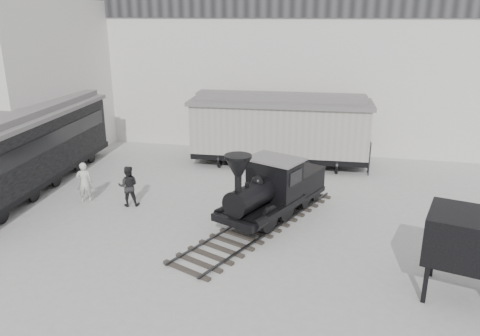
% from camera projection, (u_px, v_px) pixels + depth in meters
% --- Properties ---
extents(ground, '(90.00, 90.00, 0.00)m').
position_uv_depth(ground, '(221.00, 256.00, 16.72)').
color(ground, '#9E9E9B').
extents(north_wall, '(34.00, 2.51, 11.00)m').
position_uv_depth(north_wall, '(282.00, 59.00, 28.85)').
color(north_wall, silver).
rests_on(north_wall, ground).
extents(west_pavilion, '(7.00, 12.11, 9.00)m').
position_uv_depth(west_pavilion, '(26.00, 80.00, 27.56)').
color(west_pavilion, silver).
rests_on(west_pavilion, ground).
extents(locomotive, '(5.58, 9.35, 3.29)m').
position_uv_depth(locomotive, '(270.00, 193.00, 19.24)').
color(locomotive, '#322D28').
rests_on(locomotive, ground).
extents(boxcar, '(10.15, 3.65, 4.10)m').
position_uv_depth(boxcar, '(279.00, 128.00, 26.17)').
color(boxcar, black).
rests_on(boxcar, ground).
extents(passenger_coach, '(3.99, 13.94, 3.68)m').
position_uv_depth(passenger_coach, '(25.00, 149.00, 22.47)').
color(passenger_coach, black).
rests_on(passenger_coach, ground).
extents(visitor_a, '(0.82, 0.71, 1.89)m').
position_uv_depth(visitor_a, '(84.00, 182.00, 21.26)').
color(visitor_a, silver).
rests_on(visitor_a, ground).
extents(visitor_b, '(1.07, 0.94, 1.85)m').
position_uv_depth(visitor_b, '(128.00, 186.00, 20.85)').
color(visitor_b, black).
rests_on(visitor_b, ground).
extents(coal_hopper, '(2.94, 2.62, 2.71)m').
position_uv_depth(coal_hopper, '(471.00, 245.00, 13.76)').
color(coal_hopper, black).
rests_on(coal_hopper, ground).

